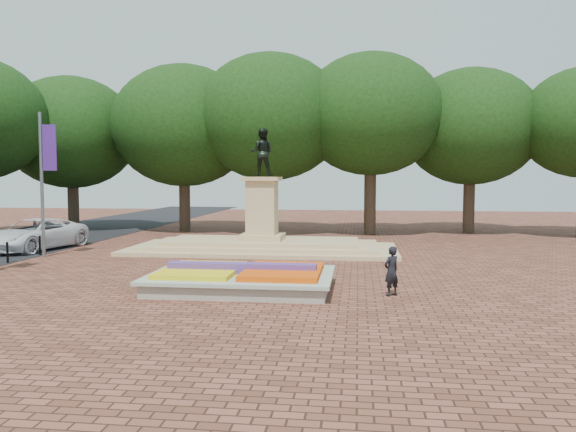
{
  "coord_description": "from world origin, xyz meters",
  "views": [
    {
      "loc": [
        4.99,
        -20.94,
        3.9
      ],
      "look_at": [
        1.97,
        3.15,
        2.2
      ],
      "focal_mm": 35.0,
      "sensor_mm": 36.0,
      "label": 1
    }
  ],
  "objects_px": {
    "flower_bed": "(243,278)",
    "pedestrian": "(391,271)",
    "monument": "(262,234)",
    "van": "(35,234)"
  },
  "relations": [
    {
      "from": "flower_bed",
      "to": "pedestrian",
      "type": "height_order",
      "value": "pedestrian"
    },
    {
      "from": "monument",
      "to": "van",
      "type": "relative_size",
      "value": 2.33
    },
    {
      "from": "monument",
      "to": "van",
      "type": "height_order",
      "value": "monument"
    },
    {
      "from": "van",
      "to": "pedestrian",
      "type": "height_order",
      "value": "van"
    },
    {
      "from": "flower_bed",
      "to": "van",
      "type": "relative_size",
      "value": 1.05
    },
    {
      "from": "van",
      "to": "monument",
      "type": "bearing_deg",
      "value": 15.49
    },
    {
      "from": "flower_bed",
      "to": "monument",
      "type": "height_order",
      "value": "monument"
    },
    {
      "from": "flower_bed",
      "to": "monument",
      "type": "xyz_separation_m",
      "value": [
        -1.03,
        10.0,
        0.5
      ]
    },
    {
      "from": "flower_bed",
      "to": "van",
      "type": "xyz_separation_m",
      "value": [
        -13.14,
        8.91,
        0.46
      ]
    },
    {
      "from": "flower_bed",
      "to": "van",
      "type": "bearing_deg",
      "value": 145.87
    }
  ]
}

